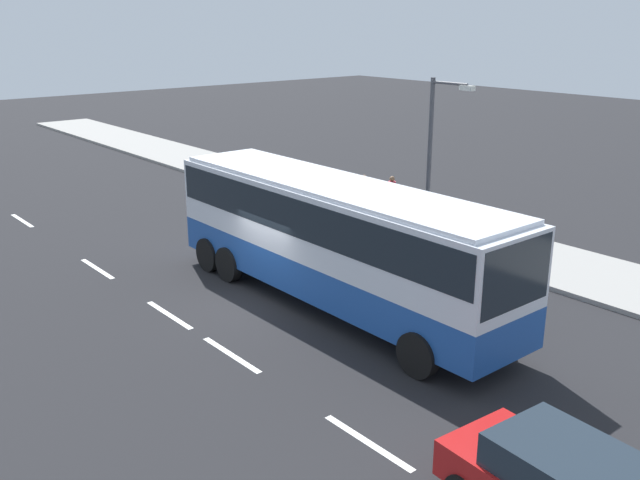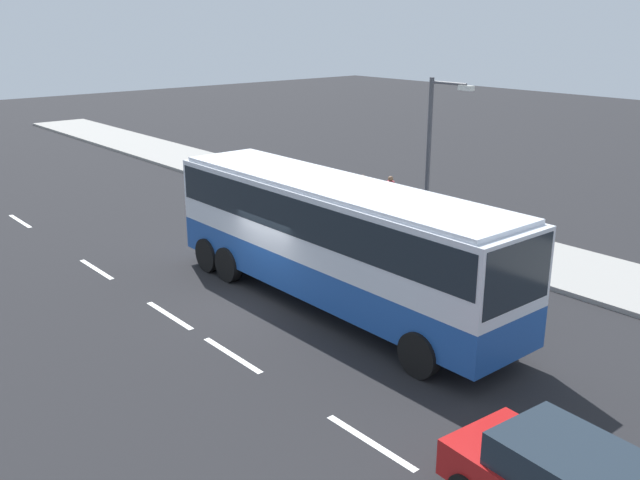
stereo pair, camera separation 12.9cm
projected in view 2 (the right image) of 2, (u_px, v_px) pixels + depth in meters
The scene contains 7 objects.
ground_plane at pixel (261, 302), 20.25m from camera, with size 120.00×120.00×0.00m, color black.
sidewalk_curb at pixel (462, 238), 25.89m from camera, with size 80.00×4.00×0.15m, color gray.
lane_centreline at pixel (108, 277), 22.21m from camera, with size 28.05×0.16×0.01m.
coach_bus at pixel (334, 231), 19.33m from camera, with size 12.00×2.83×3.61m.
pedestrian_near_curb at pixel (362, 191), 28.81m from camera, with size 0.32×0.32×1.58m.
pedestrian_at_crossing at pixel (390, 193), 28.42m from camera, with size 0.32×0.32×1.62m.
street_lamp at pixel (433, 148), 24.25m from camera, with size 1.80×0.24×5.80m.
Camera 2 is at (15.40, -10.84, 7.85)m, focal length 39.18 mm.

